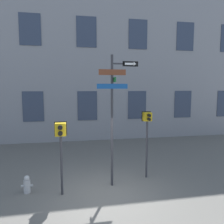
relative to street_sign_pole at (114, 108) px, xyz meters
The scene contains 6 objects.
ground_plane 2.98m from the street_sign_pole, 118.66° to the right, with size 60.00×60.00×0.00m, color #595651.
building_facade 8.41m from the street_sign_pole, 93.35° to the left, with size 24.00×0.63×14.20m.
street_sign_pole is the anchor object (origin of this frame).
pedestrian_signal_left 2.08m from the street_sign_pole, 169.01° to the right, with size 0.41×0.40×2.46m.
pedestrian_signal_right 1.69m from the street_sign_pole, 18.03° to the left, with size 0.37×0.40×2.64m.
fire_hydrant 3.96m from the street_sign_pole, behind, with size 0.38×0.22×0.61m.
Camera 1 is at (-1.07, -6.75, 3.58)m, focal length 35.00 mm.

